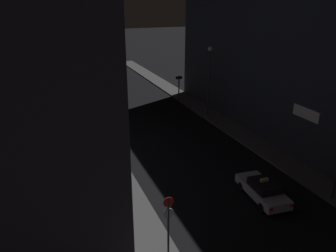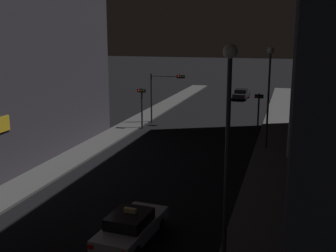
{
  "view_description": "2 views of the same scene",
  "coord_description": "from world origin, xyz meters",
  "px_view_note": "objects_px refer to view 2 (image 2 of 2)",
  "views": [
    {
      "loc": [
        -11.5,
        -5.53,
        12.92
      ],
      "look_at": [
        -0.62,
        22.08,
        1.59
      ],
      "focal_mm": 35.76,
      "sensor_mm": 36.0,
      "label": 1
    },
    {
      "loc": [
        8.08,
        -5.59,
        9.06
      ],
      "look_at": [
        0.5,
        20.57,
        3.03
      ],
      "focal_mm": 45.35,
      "sensor_mm": 36.0,
      "label": 2
    }
  ],
  "objects_px": {
    "far_car": "(241,94)",
    "street_lamp_near_block": "(228,130)",
    "traffic_light_right_kerb": "(259,105)",
    "traffic_light_overhead": "(164,88)",
    "street_lamp_far_block": "(269,80)",
    "taxi": "(131,227)",
    "traffic_light_left_kerb": "(142,100)"
  },
  "relations": [
    {
      "from": "traffic_light_left_kerb",
      "to": "traffic_light_right_kerb",
      "type": "relative_size",
      "value": 1.09
    },
    {
      "from": "far_car",
      "to": "traffic_light_left_kerb",
      "type": "height_order",
      "value": "traffic_light_left_kerb"
    },
    {
      "from": "traffic_light_left_kerb",
      "to": "traffic_light_right_kerb",
      "type": "height_order",
      "value": "traffic_light_left_kerb"
    },
    {
      "from": "far_car",
      "to": "traffic_light_left_kerb",
      "type": "xyz_separation_m",
      "value": [
        -7.04,
        -21.22,
        2.07
      ]
    },
    {
      "from": "street_lamp_near_block",
      "to": "taxi",
      "type": "bearing_deg",
      "value": 156.67
    },
    {
      "from": "traffic_light_left_kerb",
      "to": "street_lamp_near_block",
      "type": "distance_m",
      "value": 26.2
    },
    {
      "from": "traffic_light_left_kerb",
      "to": "street_lamp_far_block",
      "type": "distance_m",
      "value": 13.0
    },
    {
      "from": "taxi",
      "to": "street_lamp_far_block",
      "type": "distance_m",
      "value": 18.34
    },
    {
      "from": "taxi",
      "to": "traffic_light_left_kerb",
      "type": "height_order",
      "value": "traffic_light_left_kerb"
    },
    {
      "from": "traffic_light_overhead",
      "to": "street_lamp_far_block",
      "type": "distance_m",
      "value": 12.99
    },
    {
      "from": "traffic_light_left_kerb",
      "to": "traffic_light_right_kerb",
      "type": "bearing_deg",
      "value": 8.11
    },
    {
      "from": "traffic_light_overhead",
      "to": "street_lamp_near_block",
      "type": "height_order",
      "value": "street_lamp_near_block"
    },
    {
      "from": "traffic_light_right_kerb",
      "to": "street_lamp_near_block",
      "type": "relative_size",
      "value": 0.42
    },
    {
      "from": "traffic_light_overhead",
      "to": "traffic_light_right_kerb",
      "type": "height_order",
      "value": "traffic_light_overhead"
    },
    {
      "from": "far_car",
      "to": "traffic_light_left_kerb",
      "type": "bearing_deg",
      "value": -108.37
    },
    {
      "from": "far_car",
      "to": "street_lamp_near_block",
      "type": "relative_size",
      "value": 0.53
    },
    {
      "from": "far_car",
      "to": "street_lamp_near_block",
      "type": "distance_m",
      "value": 45.07
    },
    {
      "from": "street_lamp_far_block",
      "to": "far_car",
      "type": "bearing_deg",
      "value": 100.73
    },
    {
      "from": "traffic_light_right_kerb",
      "to": "street_lamp_far_block",
      "type": "bearing_deg",
      "value": -79.45
    },
    {
      "from": "street_lamp_near_block",
      "to": "traffic_light_right_kerb",
      "type": "bearing_deg",
      "value": 91.64
    },
    {
      "from": "taxi",
      "to": "traffic_light_right_kerb",
      "type": "distance_m",
      "value": 23.37
    },
    {
      "from": "taxi",
      "to": "traffic_light_left_kerb",
      "type": "bearing_deg",
      "value": 108.4
    },
    {
      "from": "far_car",
      "to": "traffic_light_left_kerb",
      "type": "relative_size",
      "value": 1.16
    },
    {
      "from": "traffic_light_overhead",
      "to": "street_lamp_far_block",
      "type": "relative_size",
      "value": 0.64
    },
    {
      "from": "far_car",
      "to": "traffic_light_overhead",
      "type": "xyz_separation_m",
      "value": [
        -5.71,
        -18.33,
        2.92
      ]
    },
    {
      "from": "traffic_light_right_kerb",
      "to": "street_lamp_near_block",
      "type": "bearing_deg",
      "value": -88.36
    },
    {
      "from": "taxi",
      "to": "street_lamp_near_block",
      "type": "relative_size",
      "value": 0.54
    },
    {
      "from": "taxi",
      "to": "traffic_light_overhead",
      "type": "distance_m",
      "value": 25.21
    },
    {
      "from": "taxi",
      "to": "far_car",
      "type": "xyz_separation_m",
      "value": [
        -0.1,
        42.68,
        -0.0
      ]
    },
    {
      "from": "street_lamp_near_block",
      "to": "street_lamp_far_block",
      "type": "height_order",
      "value": "street_lamp_near_block"
    },
    {
      "from": "traffic_light_overhead",
      "to": "street_lamp_near_block",
      "type": "bearing_deg",
      "value": -68.81
    },
    {
      "from": "traffic_light_overhead",
      "to": "taxi",
      "type": "bearing_deg",
      "value": -76.6
    }
  ]
}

